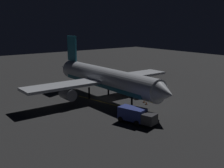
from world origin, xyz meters
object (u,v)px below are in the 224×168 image
object	(u,v)px
baggage_truck	(136,116)
airliner	(104,78)
traffic_cone_near_left	(144,101)
traffic_cone_under_wing	(146,103)
catering_truck	(136,89)
traffic_cone_near_right	(139,95)
ground_crew_worker	(131,113)

from	to	relation	value
baggage_truck	airliner	bearing A→B (deg)	-107.19
traffic_cone_near_left	traffic_cone_under_wing	world-z (taller)	same
catering_truck	traffic_cone_near_left	size ratio (longest dim) A/B	10.57
baggage_truck	traffic_cone_under_wing	xyz separation A→B (m)	(-8.33, -6.21, -0.98)
traffic_cone_under_wing	traffic_cone_near_right	bearing A→B (deg)	-118.88
traffic_cone_near_left	baggage_truck	bearing A→B (deg)	39.83
traffic_cone_near_right	ground_crew_worker	bearing A→B (deg)	41.94
ground_crew_worker	traffic_cone_near_right	xyz separation A→B (m)	(-10.16, -9.13, -0.64)
airliner	catering_truck	xyz separation A→B (m)	(-7.28, 1.51, -2.93)
traffic_cone_near_left	ground_crew_worker	bearing A→B (deg)	33.21
traffic_cone_near_left	traffic_cone_near_right	bearing A→B (deg)	-120.08
airliner	traffic_cone_near_right	distance (m)	8.34
catering_truck	ground_crew_worker	bearing A→B (deg)	44.61
ground_crew_worker	traffic_cone_under_wing	world-z (taller)	ground_crew_worker
traffic_cone_near_left	airliner	bearing A→B (deg)	-57.28
ground_crew_worker	traffic_cone_near_left	size ratio (longest dim) A/B	3.16
airliner	traffic_cone_under_wing	world-z (taller)	airliner
airliner	traffic_cone_under_wing	xyz separation A→B (m)	(-3.90, 8.11, -3.93)
airliner	traffic_cone_near_right	bearing A→B (deg)	156.56
airliner	baggage_truck	world-z (taller)	airliner
traffic_cone_under_wing	ground_crew_worker	bearing A→B (deg)	28.41
baggage_truck	traffic_cone_near_left	xyz separation A→B (m)	(-8.88, -7.40, -0.98)
baggage_truck	traffic_cone_near_right	distance (m)	16.00
baggage_truck	catering_truck	world-z (taller)	catering_truck
ground_crew_worker	traffic_cone_under_wing	distance (m)	8.33
airliner	traffic_cone_near_left	size ratio (longest dim) A/B	64.32
baggage_truck	ground_crew_worker	distance (m)	2.51
traffic_cone_near_right	traffic_cone_under_wing	world-z (taller)	same
catering_truck	ground_crew_worker	distance (m)	15.02
catering_truck	traffic_cone_under_wing	world-z (taller)	catering_truck
ground_crew_worker	baggage_truck	bearing A→B (deg)	65.58
baggage_truck	ground_crew_worker	xyz separation A→B (m)	(-1.03, -2.26, -0.34)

